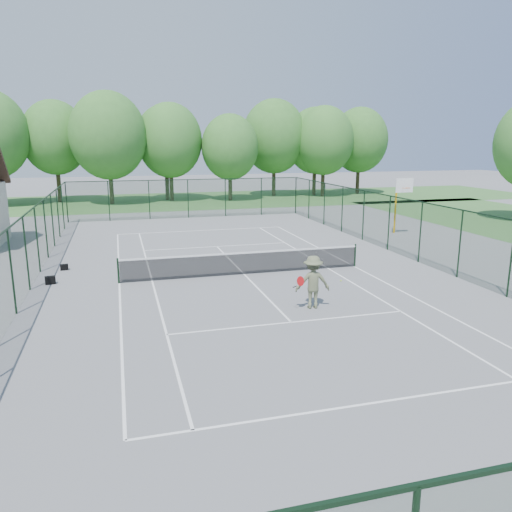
{
  "coord_description": "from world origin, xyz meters",
  "views": [
    {
      "loc": [
        -5.34,
        -21.22,
        5.88
      ],
      "look_at": [
        0.0,
        -2.0,
        1.3
      ],
      "focal_mm": 35.0,
      "sensor_mm": 36.0,
      "label": 1
    }
  ],
  "objects_px": {
    "tennis_net": "(244,262)",
    "sports_bag_a": "(50,280)",
    "basketball_goal": "(400,195)",
    "tennis_player": "(313,282)"
  },
  "relations": [
    {
      "from": "sports_bag_a",
      "to": "tennis_net",
      "type": "bearing_deg",
      "value": -13.8
    },
    {
      "from": "tennis_player",
      "to": "sports_bag_a",
      "type": "bearing_deg",
      "value": 148.51
    },
    {
      "from": "tennis_net",
      "to": "tennis_player",
      "type": "height_order",
      "value": "tennis_player"
    },
    {
      "from": "basketball_goal",
      "to": "tennis_net",
      "type": "bearing_deg",
      "value": -149.63
    },
    {
      "from": "tennis_net",
      "to": "sports_bag_a",
      "type": "relative_size",
      "value": 26.48
    },
    {
      "from": "tennis_net",
      "to": "sports_bag_a",
      "type": "distance_m",
      "value": 8.33
    },
    {
      "from": "tennis_net",
      "to": "sports_bag_a",
      "type": "xyz_separation_m",
      "value": [
        -8.3,
        0.67,
        -0.41
      ]
    },
    {
      "from": "basketball_goal",
      "to": "sports_bag_a",
      "type": "relative_size",
      "value": 8.72
    },
    {
      "from": "tennis_net",
      "to": "tennis_player",
      "type": "relative_size",
      "value": 5.06
    },
    {
      "from": "basketball_goal",
      "to": "sports_bag_a",
      "type": "height_order",
      "value": "basketball_goal"
    }
  ]
}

